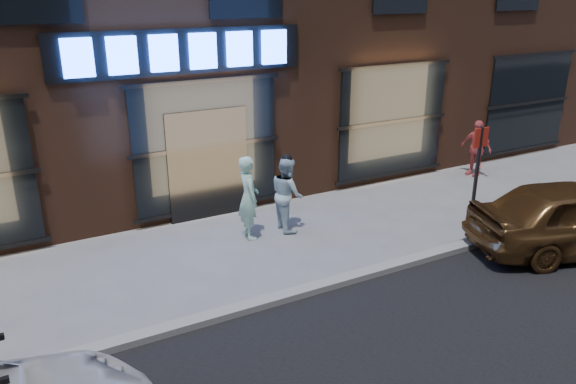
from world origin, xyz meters
name	(u,v)px	position (x,y,z in m)	size (l,w,h in m)	color
ground	(297,296)	(0.00, 0.00, 0.00)	(90.00, 90.00, 0.00)	slate
curb	(297,293)	(0.00, 0.00, 0.06)	(60.00, 0.25, 0.12)	gray
man_bowtie	(249,197)	(0.30, 2.51, 0.86)	(0.63, 0.41, 1.72)	#BFFBDB
man_cap	(287,194)	(1.18, 2.52, 0.78)	(0.76, 0.59, 1.56)	silver
passerby	(476,148)	(7.32, 3.24, 0.76)	(0.89, 0.37, 1.51)	#E75F63
sign_post	(477,174)	(4.10, 0.23, 1.42)	(0.37, 0.07, 2.34)	#262628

